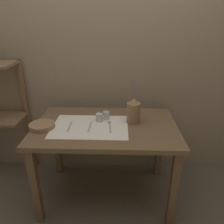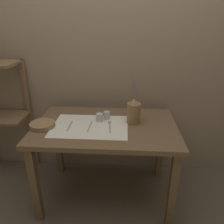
# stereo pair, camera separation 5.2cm
# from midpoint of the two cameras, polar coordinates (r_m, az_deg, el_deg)

# --- Properties ---
(ground_plane) EXTENTS (12.00, 12.00, 0.00)m
(ground_plane) POSITION_cam_midpoint_polar(r_m,az_deg,el_deg) (2.32, -2.14, -20.46)
(ground_plane) COLOR brown
(stone_wall_back) EXTENTS (7.00, 0.06, 2.40)m
(stone_wall_back) POSITION_cam_midpoint_polar(r_m,az_deg,el_deg) (2.22, -1.72, 12.68)
(stone_wall_back) COLOR gray
(stone_wall_back) RESTS_ON ground_plane
(wooden_table) EXTENTS (1.22, 0.78, 0.76)m
(wooden_table) POSITION_cam_midpoint_polar(r_m,az_deg,el_deg) (1.93, -2.43, -6.07)
(wooden_table) COLOR brown
(wooden_table) RESTS_ON ground_plane
(linen_cloth) EXTENTS (0.64, 0.45, 0.00)m
(linen_cloth) POSITION_cam_midpoint_polar(r_m,az_deg,el_deg) (1.86, -6.54, -3.76)
(linen_cloth) COLOR silver
(linen_cloth) RESTS_ON wooden_table
(pitcher_with_flowers) EXTENTS (0.12, 0.12, 0.42)m
(pitcher_with_flowers) POSITION_cam_midpoint_polar(r_m,az_deg,el_deg) (1.89, 4.86, 0.14)
(pitcher_with_flowers) COLOR olive
(pitcher_with_flowers) RESTS_ON wooden_table
(wooden_bowl) EXTENTS (0.21, 0.21, 0.04)m
(wooden_bowl) POSITION_cam_midpoint_polar(r_m,az_deg,el_deg) (1.92, -18.57, -3.44)
(wooden_bowl) COLOR #8E6B47
(wooden_bowl) RESTS_ON wooden_table
(glass_tumbler_near) EXTENTS (0.06, 0.06, 0.07)m
(glass_tumbler_near) POSITION_cam_midpoint_polar(r_m,az_deg,el_deg) (1.93, -4.11, -1.44)
(glass_tumbler_near) COLOR #B7C1BC
(glass_tumbler_near) RESTS_ON wooden_table
(glass_tumbler_far) EXTENTS (0.06, 0.06, 0.07)m
(glass_tumbler_far) POSITION_cam_midpoint_polar(r_m,az_deg,el_deg) (1.97, -2.17, -0.84)
(glass_tumbler_far) COLOR #B7C1BC
(glass_tumbler_far) RESTS_ON wooden_table
(knife_center) EXTENTS (0.01, 0.18, 0.00)m
(knife_center) POSITION_cam_midpoint_polar(r_m,az_deg,el_deg) (1.88, -11.78, -3.69)
(knife_center) COLOR #939399
(knife_center) RESTS_ON wooden_table
(fork_inner) EXTENTS (0.02, 0.18, 0.00)m
(fork_inner) POSITION_cam_midpoint_polar(r_m,az_deg,el_deg) (1.85, -6.60, -3.82)
(fork_inner) COLOR #939399
(fork_inner) RESTS_ON wooden_table
(spoon_inner) EXTENTS (0.04, 0.20, 0.02)m
(spoon_inner) POSITION_cam_midpoint_polar(r_m,az_deg,el_deg) (1.88, -1.42, -3.18)
(spoon_inner) COLOR #939399
(spoon_inner) RESTS_ON wooden_table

